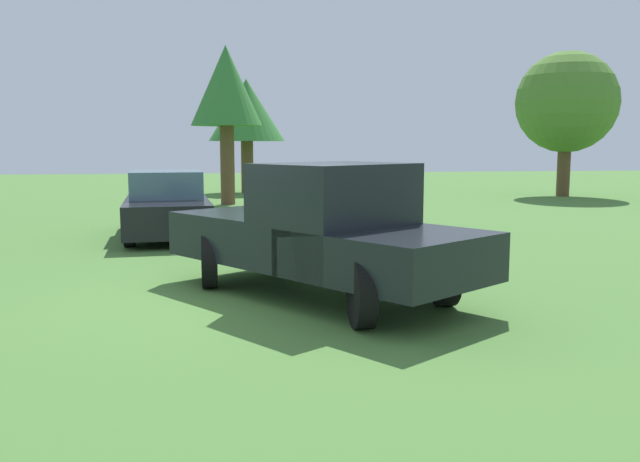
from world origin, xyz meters
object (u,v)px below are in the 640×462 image
Objects in this scene: sedan_near at (167,206)px; tree_back_left at (567,103)px; traffic_cone at (437,237)px; tree_far_center at (226,89)px; pickup_truck at (326,229)px; tree_back_right at (247,111)px.

tree_back_left is at bearing 118.62° from sedan_near.
tree_back_left is 10.37× the size of traffic_cone.
traffic_cone is at bearing -36.87° from tree_back_left.
tree_far_center is at bearing 164.80° from sedan_near.
tree_back_left reaches higher than traffic_cone.
tree_far_center is (1.75, -13.36, 0.24)m from tree_back_left.
pickup_truck is 4.63m from traffic_cone.
tree_far_center is 9.79× the size of traffic_cone.
traffic_cone is at bearing 10.09° from tree_back_right.
pickup_truck is 20.60m from tree_back_left.
pickup_truck is 0.91× the size of tree_far_center.
tree_back_right is (-20.10, -0.15, 2.51)m from pickup_truck.
tree_back_left is (-9.73, 14.85, 3.02)m from sedan_near.
tree_back_right is at bearing -106.94° from tree_back_left.
traffic_cone is (-3.64, 2.78, -0.67)m from pickup_truck.
tree_back_right is (-13.51, 2.41, 2.77)m from sedan_near.
tree_far_center reaches higher than tree_back_right.
tree_back_left is at bearing 73.06° from tree_back_right.
traffic_cone is (2.94, 5.34, -0.40)m from sedan_near.
tree_far_center is at bearing -30.80° from pickup_truck.
tree_back_right reaches higher than pickup_truck.
tree_back_right is 8.72× the size of traffic_cone.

